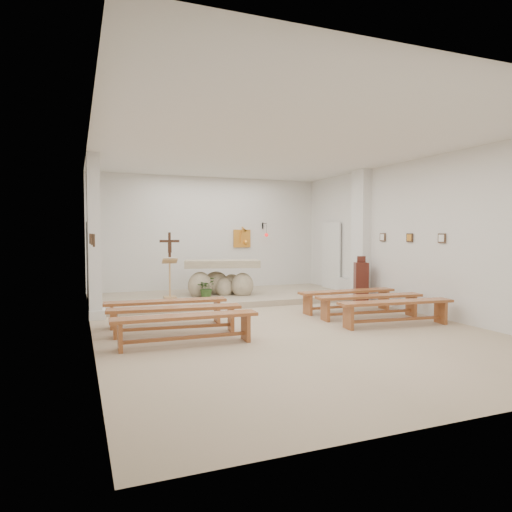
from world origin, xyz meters
name	(u,v)px	position (x,y,z in m)	size (l,w,h in m)	color
ground	(276,324)	(0.00, 0.00, 0.00)	(7.00, 10.00, 0.00)	#C5A98E
wall_left	(91,238)	(-3.49, 0.00, 1.75)	(0.02, 10.00, 3.50)	silver
wall_right	(416,236)	(3.49, 0.00, 1.75)	(0.02, 10.00, 3.50)	silver
wall_back	(209,235)	(0.00, 4.99, 1.75)	(7.00, 0.02, 3.50)	silver
ceiling	(277,149)	(0.00, 0.00, 3.49)	(7.00, 10.00, 0.02)	silver
sanctuary_platform	(224,297)	(0.00, 3.50, 0.07)	(6.98, 3.00, 0.15)	tan
pilaster_left	(94,237)	(-3.37, 2.00, 1.75)	(0.26, 0.55, 3.50)	white
pilaster_right	(361,236)	(3.37, 2.00, 1.75)	(0.26, 0.55, 3.50)	white
gold_wall_relief	(242,239)	(1.05, 4.96, 1.65)	(0.55, 0.04, 0.55)	gold
sanctuary_lamp	(266,233)	(1.75, 4.71, 1.81)	(0.11, 0.36, 0.44)	black
station_frame_left_front	(94,240)	(-3.47, -0.80, 1.72)	(0.03, 0.20, 0.20)	#452F1E
station_frame_left_mid	(92,239)	(-3.47, 0.20, 1.72)	(0.03, 0.20, 0.20)	#452F1E
station_frame_left_rear	(90,239)	(-3.47, 1.20, 1.72)	(0.03, 0.20, 0.20)	#452F1E
station_frame_right_front	(442,238)	(3.47, -0.80, 1.72)	(0.03, 0.20, 0.20)	#452F1E
station_frame_right_mid	(410,238)	(3.47, 0.20, 1.72)	(0.03, 0.20, 0.20)	#452F1E
station_frame_right_rear	(383,237)	(3.47, 1.20, 1.72)	(0.03, 0.20, 0.20)	#452F1E
radiator_left	(91,301)	(-3.43, 2.70, 0.27)	(0.10, 0.85, 0.52)	silver
radiator_right	(348,288)	(3.43, 2.70, 0.27)	(0.10, 0.85, 0.52)	silver
altar	(221,280)	(-0.09, 3.46, 0.55)	(2.13, 1.27, 1.03)	#C2B294
lectern	(170,278)	(-1.49, 3.39, 0.67)	(0.40, 0.34, 1.06)	tan
crucifix_stand	(170,260)	(-1.47, 3.51, 1.13)	(0.51, 0.22, 1.69)	#3D2413
potted_plant	(206,288)	(-0.63, 3.01, 0.42)	(0.49, 0.42, 0.54)	#2F4E1F
donation_pedestal	(361,283)	(3.10, 1.58, 0.54)	(0.43, 0.43, 1.23)	#521F17
bench_left_front	(166,306)	(-2.09, 0.66, 0.38)	(2.40, 0.55, 0.50)	#9C572D
bench_right_front	(347,296)	(2.09, 0.66, 0.38)	(2.38, 0.38, 0.50)	#9C572D
bench_left_second	(175,314)	(-2.09, -0.21, 0.38)	(2.41, 0.67, 0.50)	#9C572D
bench_right_second	(370,301)	(2.09, -0.21, 0.38)	(2.41, 0.62, 0.50)	#9C572D
bench_left_third	(186,323)	(-2.09, -1.07, 0.38)	(2.39, 0.46, 0.50)	#9C572D
bench_right_third	(396,307)	(2.09, -1.07, 0.38)	(2.41, 0.63, 0.50)	#9C572D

